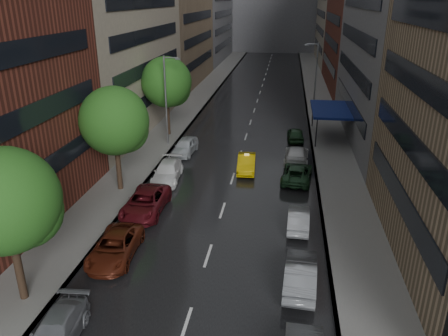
{
  "coord_description": "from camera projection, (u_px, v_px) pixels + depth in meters",
  "views": [
    {
      "loc": [
        4.12,
        -12.06,
        14.53
      ],
      "look_at": [
        0.0,
        16.81,
        3.0
      ],
      "focal_mm": 35.0,
      "sensor_mm": 36.0,
      "label": 1
    }
  ],
  "objects": [
    {
      "name": "sidewalk_left",
      "position": [
        195.0,
        101.0,
        64.17
      ],
      "size": [
        4.0,
        140.0,
        0.15
      ],
      "primitive_type": "cube",
      "color": "gray",
      "rests_on": "ground"
    },
    {
      "name": "tree_far",
      "position": [
        166.0,
        82.0,
        46.67
      ],
      "size": [
        5.43,
        5.43,
        8.65
      ],
      "color": "#382619",
      "rests_on": "ground"
    },
    {
      "name": "parked_cars_left",
      "position": [
        146.0,
        202.0,
        31.31
      ],
      "size": [
        2.65,
        30.28,
        1.58
      ],
      "color": "slate",
      "rests_on": "ground"
    },
    {
      "name": "parked_cars_right",
      "position": [
        298.0,
        191.0,
        33.02
      ],
      "size": [
        2.8,
        36.17,
        1.56
      ],
      "color": "gray",
      "rests_on": "ground"
    },
    {
      "name": "street_lamp_left",
      "position": [
        167.0,
        99.0,
        43.82
      ],
      "size": [
        1.74,
        0.22,
        9.0
      ],
      "color": "gray",
      "rests_on": "sidewalk_left"
    },
    {
      "name": "tree_near",
      "position": [
        5.0,
        201.0,
        20.34
      ],
      "size": [
        5.15,
        5.15,
        8.2
      ],
      "color": "#382619",
      "rests_on": "ground"
    },
    {
      "name": "road",
      "position": [
        256.0,
        104.0,
        63.01
      ],
      "size": [
        14.0,
        140.0,
        0.01
      ],
      "primitive_type": "cube",
      "color": "black",
      "rests_on": "ground"
    },
    {
      "name": "taxi",
      "position": [
        247.0,
        163.0,
        38.65
      ],
      "size": [
        1.76,
        4.46,
        1.45
      ],
      "primitive_type": "imported",
      "rotation": [
        0.0,
        0.0,
        0.05
      ],
      "color": "yellow",
      "rests_on": "ground"
    },
    {
      "name": "awning",
      "position": [
        331.0,
        110.0,
        46.87
      ],
      "size": [
        4.0,
        8.0,
        3.12
      ],
      "color": "navy",
      "rests_on": "sidewalk_right"
    },
    {
      "name": "tree_mid",
      "position": [
        114.0,
        121.0,
        32.92
      ],
      "size": [
        5.25,
        5.25,
        8.37
      ],
      "color": "#382619",
      "rests_on": "ground"
    },
    {
      "name": "sidewalk_right",
      "position": [
        320.0,
        105.0,
        61.81
      ],
      "size": [
        4.0,
        140.0,
        0.15
      ],
      "primitive_type": "cube",
      "color": "gray",
      "rests_on": "ground"
    },
    {
      "name": "street_lamp_right",
      "position": [
        315.0,
        77.0,
        55.6
      ],
      "size": [
        1.74,
        0.22,
        9.0
      ],
      "color": "gray",
      "rests_on": "sidewalk_right"
    }
  ]
}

